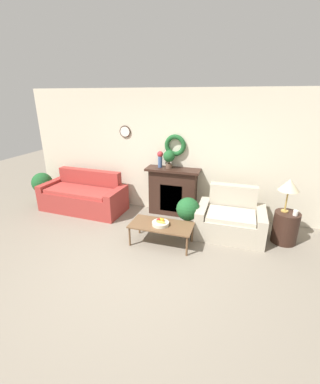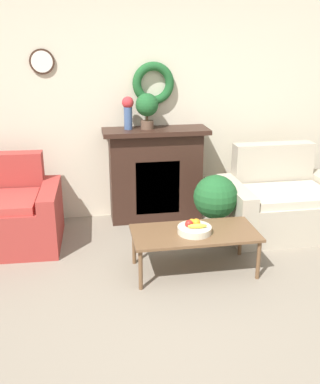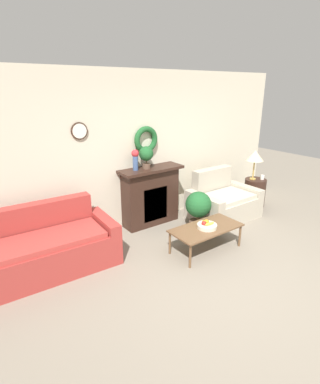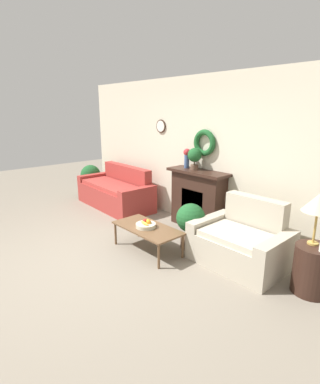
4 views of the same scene
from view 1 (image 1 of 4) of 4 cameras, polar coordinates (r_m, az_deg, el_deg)
name	(u,v)px [view 1 (image 1 of 4)]	position (r m, az deg, el deg)	size (l,w,h in m)	color
ground_plane	(124,274)	(4.13, -7.95, -17.57)	(16.00, 16.00, 0.00)	gray
wall_back	(170,153)	(5.73, 2.14, 8.66)	(6.80, 0.16, 2.70)	beige
fireplace	(173,191)	(5.73, 2.86, 0.17)	(1.17, 0.41, 1.07)	#331E16
couch_left	(84,197)	(6.28, -16.54, -0.98)	(1.98, 0.93, 0.89)	#9E332D
loveseat_right	(230,219)	(5.15, 15.39, -5.90)	(1.25, 0.90, 0.91)	#B2A893
coffee_table	(161,226)	(4.62, 0.30, -7.61)	(1.12, 0.55, 0.39)	brown
fruit_bowl	(160,223)	(4.58, 0.11, -6.87)	(0.30, 0.30, 0.12)	beige
side_table_by_loveseat	(285,227)	(5.24, 26.08, -7.09)	(0.44, 0.44, 0.59)	#331E16
table_lamp	(289,185)	(4.98, 26.81, 1.31)	(0.35, 0.35, 0.61)	#B28E42
mug	(296,213)	(5.05, 27.90, -4.13)	(0.08, 0.08, 0.09)	silver
vase_on_mantel_left	(160,158)	(5.60, 0.03, 7.59)	(0.13, 0.13, 0.36)	#3D5684
potted_plant_on_mantel	(169,157)	(5.52, 2.02, 7.74)	(0.25, 0.25, 0.39)	brown
potted_plant_floor_by_couch	(42,184)	(6.98, -24.67, 1.65)	(0.50, 0.50, 0.77)	brown
potted_plant_floor_by_loveseat	(188,212)	(5.01, 6.20, -4.40)	(0.45, 0.45, 0.72)	brown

